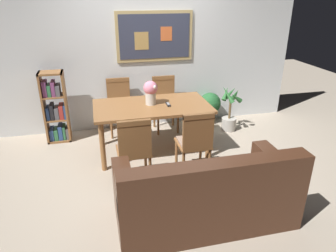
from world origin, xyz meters
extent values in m
plane|color=tan|center=(0.00, 0.00, 0.00)|extent=(12.00, 12.00, 0.00)
cube|color=silver|center=(0.00, 1.51, 1.30)|extent=(5.20, 0.10, 2.60)
cube|color=tan|center=(0.13, 1.45, 1.54)|extent=(1.26, 0.02, 0.80)
cube|color=#33384C|center=(0.13, 1.43, 1.54)|extent=(1.16, 0.01, 0.70)
cube|color=tan|center=(-0.09, 1.43, 1.48)|extent=(0.23, 0.00, 0.28)
cube|color=#D86633|center=(0.32, 1.43, 1.58)|extent=(0.19, 0.00, 0.22)
cube|color=brown|center=(-0.12, 0.43, 0.71)|extent=(1.63, 0.92, 0.04)
cylinder|color=brown|center=(-0.86, 0.05, 0.35)|extent=(0.07, 0.07, 0.69)
cylinder|color=brown|center=(0.61, 0.05, 0.35)|extent=(0.07, 0.07, 0.69)
cylinder|color=brown|center=(-0.86, 0.81, 0.35)|extent=(0.07, 0.07, 0.69)
cylinder|color=brown|center=(0.61, 0.81, 0.35)|extent=(0.07, 0.07, 0.69)
cube|color=brown|center=(-0.52, 1.18, 0.44)|extent=(0.40, 0.40, 0.03)
cube|color=#997A66|center=(-0.52, 1.18, 0.47)|extent=(0.36, 0.36, 0.03)
cylinder|color=brown|center=(-0.35, 1.35, 0.21)|extent=(0.04, 0.04, 0.42)
cylinder|color=brown|center=(-0.69, 1.35, 0.21)|extent=(0.04, 0.04, 0.42)
cylinder|color=brown|center=(-0.35, 1.01, 0.21)|extent=(0.04, 0.04, 0.42)
cylinder|color=brown|center=(-0.69, 1.01, 0.21)|extent=(0.04, 0.04, 0.42)
cube|color=brown|center=(-0.52, 1.36, 0.68)|extent=(0.38, 0.04, 0.46)
cube|color=brown|center=(-0.52, 1.36, 0.88)|extent=(0.38, 0.05, 0.06)
cube|color=brown|center=(0.26, -0.31, 0.44)|extent=(0.40, 0.40, 0.03)
cube|color=#997A66|center=(0.26, -0.31, 0.47)|extent=(0.36, 0.36, 0.03)
cylinder|color=brown|center=(0.09, -0.48, 0.21)|extent=(0.04, 0.04, 0.42)
cylinder|color=brown|center=(0.43, -0.48, 0.21)|extent=(0.04, 0.04, 0.42)
cylinder|color=brown|center=(0.09, -0.14, 0.21)|extent=(0.04, 0.04, 0.42)
cylinder|color=brown|center=(0.43, -0.14, 0.21)|extent=(0.04, 0.04, 0.42)
cube|color=brown|center=(0.26, -0.49, 0.68)|extent=(0.38, 0.04, 0.46)
cube|color=brown|center=(0.26, -0.49, 0.88)|extent=(0.38, 0.05, 0.06)
cube|color=brown|center=(0.24, 1.14, 0.44)|extent=(0.40, 0.40, 0.03)
cube|color=#997A66|center=(0.24, 1.14, 0.47)|extent=(0.36, 0.36, 0.03)
cylinder|color=brown|center=(0.41, 1.31, 0.21)|extent=(0.04, 0.04, 0.42)
cylinder|color=brown|center=(0.07, 1.31, 0.21)|extent=(0.04, 0.04, 0.42)
cylinder|color=brown|center=(0.41, 0.97, 0.21)|extent=(0.04, 0.04, 0.42)
cylinder|color=brown|center=(0.07, 0.97, 0.21)|extent=(0.04, 0.04, 0.42)
cube|color=brown|center=(0.24, 1.32, 0.68)|extent=(0.38, 0.04, 0.46)
cube|color=brown|center=(0.24, 1.32, 0.88)|extent=(0.38, 0.05, 0.06)
cube|color=brown|center=(-0.50, -0.33, 0.44)|extent=(0.40, 0.40, 0.03)
cube|color=#997A66|center=(-0.50, -0.33, 0.47)|extent=(0.36, 0.36, 0.03)
cylinder|color=brown|center=(-0.67, -0.50, 0.21)|extent=(0.04, 0.04, 0.42)
cylinder|color=brown|center=(-0.33, -0.50, 0.21)|extent=(0.04, 0.04, 0.42)
cylinder|color=brown|center=(-0.67, -0.16, 0.21)|extent=(0.04, 0.04, 0.42)
cylinder|color=brown|center=(-0.33, -0.16, 0.21)|extent=(0.04, 0.04, 0.42)
cube|color=brown|center=(-0.50, -0.51, 0.68)|extent=(0.38, 0.04, 0.46)
cube|color=brown|center=(-0.50, -0.51, 0.88)|extent=(0.38, 0.05, 0.06)
cube|color=#472819|center=(0.11, -1.16, 0.20)|extent=(1.80, 0.84, 0.40)
cube|color=#472819|center=(0.11, -1.48, 0.62)|extent=(1.80, 0.20, 0.44)
cube|color=#472819|center=(-0.70, -1.16, 0.51)|extent=(0.18, 0.80, 0.22)
cube|color=#472819|center=(0.92, -1.16, 0.51)|extent=(0.18, 0.80, 0.22)
cube|color=#B78C33|center=(-0.34, -1.34, 0.56)|extent=(0.32, 0.16, 0.33)
cube|color=#334C72|center=(0.11, -1.34, 0.56)|extent=(0.32, 0.16, 0.33)
cube|color=brown|center=(-1.68, 1.15, 0.56)|extent=(0.03, 0.28, 1.12)
cube|color=brown|center=(-1.35, 1.15, 0.56)|extent=(0.03, 0.28, 1.12)
cube|color=brown|center=(-1.51, 1.15, 0.01)|extent=(0.36, 0.28, 0.03)
cube|color=brown|center=(-1.51, 1.15, 1.10)|extent=(0.36, 0.28, 0.03)
cube|color=brown|center=(-1.51, 1.15, 0.37)|extent=(0.30, 0.28, 0.02)
cube|color=brown|center=(-1.51, 1.15, 0.75)|extent=(0.30, 0.28, 0.02)
cube|color=#2D4C8C|center=(-1.62, 1.15, 0.12)|extent=(0.06, 0.22, 0.18)
cube|color=#337247|center=(-1.56, 1.15, 0.12)|extent=(0.06, 0.22, 0.17)
cube|color=#2D4C8C|center=(-1.49, 1.15, 0.15)|extent=(0.06, 0.22, 0.23)
cube|color=#337247|center=(-1.43, 1.15, 0.14)|extent=(0.04, 0.22, 0.21)
cube|color=#595960|center=(-1.38, 1.15, 0.12)|extent=(0.06, 0.22, 0.18)
cube|color=#2D4C8C|center=(-1.63, 1.15, 0.48)|extent=(0.05, 0.22, 0.20)
cube|color=black|center=(-1.57, 1.15, 0.50)|extent=(0.05, 0.22, 0.24)
cube|color=#595960|center=(-1.50, 1.15, 0.47)|extent=(0.06, 0.22, 0.18)
cube|color=#B2332D|center=(-1.43, 1.15, 0.49)|extent=(0.06, 0.22, 0.22)
cube|color=#2D4C8C|center=(-1.37, 1.15, 0.49)|extent=(0.05, 0.22, 0.22)
cube|color=#7F3F72|center=(-1.62, 1.15, 0.87)|extent=(0.06, 0.22, 0.23)
cube|color=#337247|center=(-1.56, 1.15, 0.84)|extent=(0.05, 0.22, 0.17)
cube|color=#7F3F72|center=(-1.50, 1.15, 0.87)|extent=(0.05, 0.22, 0.22)
cube|color=#595960|center=(-1.44, 1.15, 0.84)|extent=(0.06, 0.22, 0.16)
cylinder|color=brown|center=(1.10, 1.30, 0.10)|extent=(0.21, 0.21, 0.21)
cylinder|color=#332319|center=(1.10, 1.30, 0.20)|extent=(0.19, 0.19, 0.02)
sphere|color=#235B2D|center=(1.10, 1.30, 0.36)|extent=(0.38, 0.38, 0.38)
cylinder|color=#235B2D|center=(1.14, 1.18, 0.13)|extent=(0.03, 0.03, 0.23)
cylinder|color=#235B2D|center=(1.20, 1.37, 0.11)|extent=(0.03, 0.03, 0.28)
cylinder|color=#B2ADA3|center=(1.30, 0.88, 0.11)|extent=(0.25, 0.25, 0.22)
cylinder|color=#332319|center=(1.30, 0.88, 0.21)|extent=(0.22, 0.22, 0.02)
cylinder|color=brown|center=(1.30, 0.88, 0.38)|extent=(0.04, 0.04, 0.33)
cone|color=#2D6B33|center=(1.38, 0.89, 0.64)|extent=(0.09, 0.21, 0.23)
cone|color=#2D6B33|center=(1.32, 0.97, 0.64)|extent=(0.22, 0.13, 0.23)
cone|color=#2D6B33|center=(1.23, 0.95, 0.64)|extent=(0.21, 0.21, 0.24)
cone|color=#2D6B33|center=(1.21, 0.81, 0.67)|extent=(0.22, 0.25, 0.28)
cone|color=#2D6B33|center=(1.33, 0.77, 0.62)|extent=(0.26, 0.15, 0.21)
cylinder|color=beige|center=(-0.13, 0.46, 0.82)|extent=(0.15, 0.15, 0.17)
sphere|color=pink|center=(-0.13, 0.46, 0.97)|extent=(0.20, 0.20, 0.20)
sphere|color=silver|center=(-0.17, 0.53, 0.97)|extent=(0.06, 0.06, 0.06)
sphere|color=silver|center=(-0.09, 0.40, 1.00)|extent=(0.06, 0.06, 0.06)
sphere|color=silver|center=(-0.06, 0.49, 0.98)|extent=(0.06, 0.06, 0.06)
cube|color=black|center=(0.10, 0.37, 0.74)|extent=(0.05, 0.16, 0.02)
cube|color=gray|center=(0.10, 0.37, 0.76)|extent=(0.03, 0.10, 0.00)
camera|label=1|loc=(-0.87, -3.68, 2.22)|focal=33.31mm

